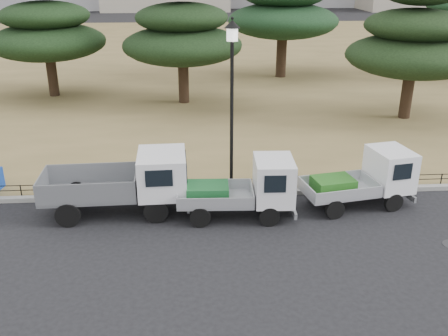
{
  "coord_description": "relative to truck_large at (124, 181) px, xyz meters",
  "views": [
    {
      "loc": [
        -1.03,
        -13.35,
        7.59
      ],
      "look_at": [
        0.0,
        2.0,
        1.3
      ],
      "focal_mm": 40.0,
      "sensor_mm": 36.0,
      "label": 1
    }
  ],
  "objects": [
    {
      "name": "curb",
      "position": [
        3.26,
        1.02,
        -1.04
      ],
      "size": [
        120.0,
        0.25,
        0.16
      ],
      "primitive_type": "cube",
      "color": "gray",
      "rests_on": "ground"
    },
    {
      "name": "pine_center_right",
      "position": [
        8.64,
        20.24,
        3.69
      ],
      "size": [
        7.58,
        7.58,
        8.04
      ],
      "color": "black",
      "rests_on": "lawn"
    },
    {
      "name": "street_lamp",
      "position": [
        3.58,
        1.32,
        2.97
      ],
      "size": [
        0.52,
        0.52,
        5.82
      ],
      "color": "black",
      "rests_on": "lawn"
    },
    {
      "name": "truck_kei_rear",
      "position": [
        7.98,
        0.03,
        -0.18
      ],
      "size": [
        3.82,
        2.16,
        1.89
      ],
      "rotation": [
        0.0,
        0.0,
        0.19
      ],
      "color": "black",
      "rests_on": "ground"
    },
    {
      "name": "lawn",
      "position": [
        3.26,
        29.02,
        -1.04
      ],
      "size": [
        120.0,
        56.0,
        0.15
      ],
      "primitive_type": "cube",
      "color": "olive",
      "rests_on": "ground"
    },
    {
      "name": "pine_center_left",
      "position": [
        1.81,
        13.52,
        2.97
      ],
      "size": [
        6.7,
        6.7,
        6.81
      ],
      "color": "black",
      "rests_on": "lawn"
    },
    {
      "name": "pine_east_near",
      "position": [
        13.34,
        9.61,
        2.91
      ],
      "size": [
        6.65,
        6.65,
        6.72
      ],
      "color": "black",
      "rests_on": "lawn"
    },
    {
      "name": "pipe_fence",
      "position": [
        3.26,
        1.17,
        -0.68
      ],
      "size": [
        38.0,
        0.04,
        0.4
      ],
      "color": "black",
      "rests_on": "lawn"
    },
    {
      "name": "truck_large",
      "position": [
        0.0,
        0.0,
        0.0
      ],
      "size": [
        4.67,
        2.0,
        2.01
      ],
      "rotation": [
        0.0,
        0.0,
        0.03
      ],
      "color": "black",
      "rests_on": "ground"
    },
    {
      "name": "truck_kei_front",
      "position": [
        3.88,
        -0.52,
        -0.15
      ],
      "size": [
        3.72,
        1.73,
        1.94
      ],
      "rotation": [
        0.0,
        0.0,
        -0.04
      ],
      "color": "black",
      "rests_on": "ground"
    },
    {
      "name": "ground",
      "position": [
        3.26,
        -1.58,
        -1.12
      ],
      "size": [
        220.0,
        220.0,
        0.0
      ],
      "primitive_type": "plane",
      "color": "black"
    },
    {
      "name": "pine_west_near",
      "position": [
        -6.11,
        15.65,
        2.93
      ],
      "size": [
        6.76,
        6.76,
        6.76
      ],
      "color": "black",
      "rests_on": "lawn"
    }
  ]
}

